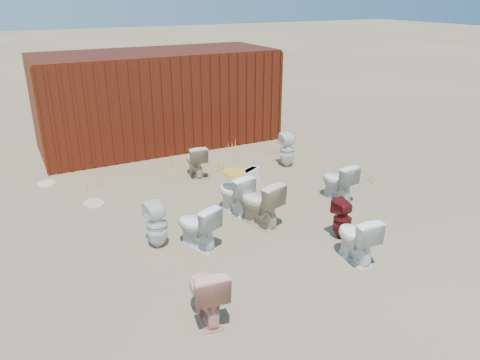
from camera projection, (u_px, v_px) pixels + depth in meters
name	position (u px, v px, depth m)	size (l,w,h in m)	color
ground	(256.00, 220.00, 8.34)	(100.00, 100.00, 0.00)	brown
shipping_container	(158.00, 99.00, 12.17)	(6.00, 2.40, 2.40)	#4C120C
toilet_front_a	(197.00, 226.00, 7.32)	(0.42, 0.73, 0.75)	white
toilet_front_pink	(207.00, 291.00, 5.70)	(0.43, 0.75, 0.77)	#E99A87
toilet_front_c	(356.00, 238.00, 6.96)	(0.42, 0.74, 0.75)	white
toilet_front_maroon	(342.00, 219.00, 7.61)	(0.30, 0.31, 0.67)	#590F12
toilet_front_e	(338.00, 181.00, 9.02)	(0.43, 0.75, 0.76)	silver
toilet_back_a	(157.00, 225.00, 7.34)	(0.34, 0.35, 0.76)	white
toilet_back_beige_left	(260.00, 203.00, 8.01)	(0.47, 0.82, 0.83)	beige
toilet_back_beige_right	(196.00, 160.00, 10.20)	(0.40, 0.71, 0.72)	#C9B593
toilet_back_yellowlid	(234.00, 193.00, 8.49)	(0.43, 0.76, 0.77)	white
toilet_back_e	(287.00, 150.00, 10.78)	(0.35, 0.36, 0.79)	white
yellow_lid	(234.00, 172.00, 8.34)	(0.39, 0.49, 0.03)	orange
loose_tank	(249.00, 177.00, 9.77)	(0.50, 0.20, 0.35)	white
loose_lid_near	(94.00, 203.00, 8.96)	(0.38, 0.49, 0.02)	#C7AD90
loose_lid_far	(47.00, 184.00, 9.88)	(0.36, 0.47, 0.02)	beige
weed_clump_a	(96.00, 183.00, 9.54)	(0.36, 0.36, 0.30)	#B18F46
weed_clump_b	(220.00, 165.00, 10.50)	(0.32, 0.32, 0.32)	#B18F46
weed_clump_c	(272.00, 149.00, 11.63)	(0.36, 0.36, 0.29)	#B18F46
weed_clump_d	(170.00, 163.00, 10.76)	(0.30, 0.30, 0.25)	#B18F46
weed_clump_e	(235.00, 147.00, 11.71)	(0.34, 0.34, 0.34)	#B18F46
weed_clump_f	(371.00, 177.00, 9.98)	(0.28, 0.28, 0.21)	#B18F46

